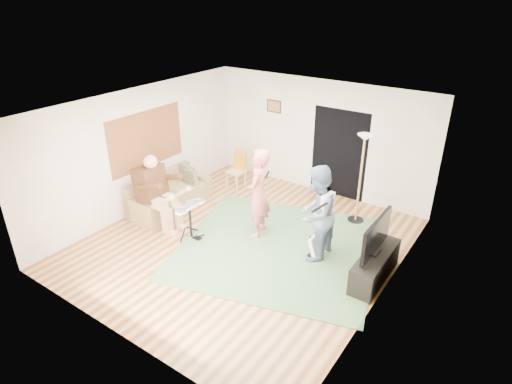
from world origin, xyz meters
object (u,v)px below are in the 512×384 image
Objects in this scene: guitar_spare at (315,246)px; sofa at (168,197)px; dining_chair at (237,174)px; singer at (258,193)px; guitarist at (316,214)px; torchiere_lamp at (362,163)px; drum_kit at (191,223)px; tv_cabinet at (375,266)px; television at (376,235)px.

sofa is at bearing -177.76° from guitar_spare.
guitar_spare is at bearing -24.88° from dining_chair.
guitar_spare is at bearing 2.24° from sofa.
guitarist is (1.31, -0.08, -0.01)m from singer.
singer is 0.94× the size of torchiere_lamp.
sofa is at bearing 153.18° from drum_kit.
drum_kit is at bearing -73.70° from guitarist.
guitar_spare is at bearing 18.58° from drum_kit.
guitarist is at bearing 18.83° from drum_kit.
guitar_spare is 0.43× the size of torchiere_lamp.
dining_chair reaches higher than tv_cabinet.
singer reaches higher than television.
sofa is 0.99× the size of torchiere_lamp.
guitarist is 3.51m from dining_chair.
torchiere_lamp is (0.09, 1.71, 1.09)m from guitar_spare.
dining_chair is 4.52m from tv_cabinet.
sofa is at bearing -178.24° from television.
torchiere_lamp is at bearing 45.63° from drum_kit.
guitarist is 2.02× the size of dining_chair.
singer reaches higher than sofa.
torchiere_lamp is at bearing 122.83° from singer.
singer is 1.59× the size of television.
sofa is 4.77m from television.
torchiere_lamp is at bearing 173.61° from guitarist.
tv_cabinet is at bearing -58.46° from torchiere_lamp.
singer is 2.20m from torchiere_lamp.
drum_kit is 3.65m from torchiere_lamp.
sofa is at bearing -178.25° from tv_cabinet.
torchiere_lamp is 2.28m from tv_cabinet.
dining_chair is (-3.04, 1.66, -0.59)m from guitarist.
dining_chair reaches higher than guitar_spare.
tv_cabinet is (2.47, -0.08, -0.66)m from singer.
drum_kit is at bearing -65.58° from singer.
drum_kit is 0.91× the size of guitar_spare.
guitar_spare reaches higher than sofa.
guitarist is 1.58× the size of television.
drum_kit is 0.41× the size of singer.
guitarist is at bearing 179.96° from tv_cabinet.
guitarist is at bearing 2.32° from sofa.
tv_cabinet is at bearing 12.81° from drum_kit.
sofa is 4.31m from torchiere_lamp.
torchiere_lamp is (0.12, 1.71, 0.42)m from guitarist.
torchiere_lamp reaches higher than television.
television is (4.74, 0.15, 0.59)m from sofa.
drum_kit is (1.29, -0.65, 0.07)m from sofa.
torchiere_lamp is at bearing 4.53° from dining_chair.
guitar_spare reaches higher than drum_kit.
sofa is at bearing -100.44° from singer.
singer is (2.31, 0.23, 0.66)m from sofa.
guitar_spare is (1.33, -0.08, -0.68)m from singer.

